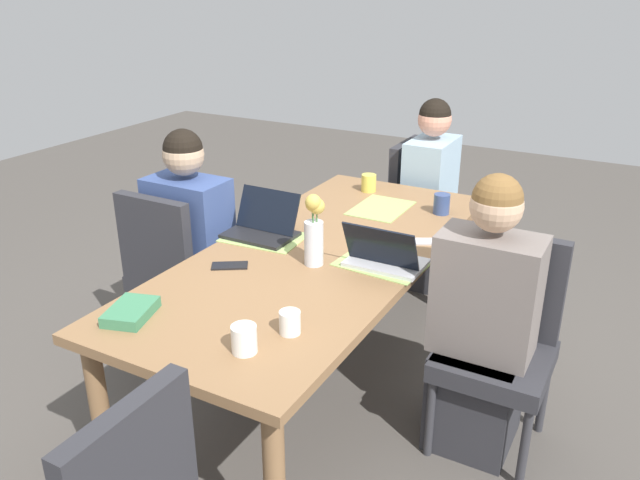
% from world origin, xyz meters
% --- Properties ---
extents(ground_plane, '(10.00, 10.00, 0.00)m').
position_xyz_m(ground_plane, '(0.00, 0.00, 0.00)').
color(ground_plane, '#4C4742').
extents(dining_table, '(2.13, 0.92, 0.73)m').
position_xyz_m(dining_table, '(0.00, 0.00, 0.66)').
color(dining_table, olive).
rests_on(dining_table, ground_plane).
extents(chair_near_left_near, '(0.44, 0.44, 0.90)m').
position_xyz_m(chair_near_left_near, '(0.07, -0.81, 0.50)').
color(chair_near_left_near, '#2D2D33').
rests_on(chair_near_left_near, ground_plane).
extents(person_near_left_near, '(0.36, 0.40, 1.19)m').
position_xyz_m(person_near_left_near, '(-0.01, -0.75, 0.53)').
color(person_near_left_near, '#2D2D33').
rests_on(person_near_left_near, ground_plane).
extents(chair_far_left_mid, '(0.44, 0.44, 0.90)m').
position_xyz_m(chair_far_left_mid, '(-0.08, 0.81, 0.50)').
color(chair_far_left_mid, '#2D2D33').
rests_on(chair_far_left_mid, ground_plane).
extents(person_far_left_mid, '(0.36, 0.40, 1.19)m').
position_xyz_m(person_far_left_mid, '(-0.00, 0.75, 0.53)').
color(person_far_left_mid, '#2D2D33').
rests_on(person_far_left_mid, ground_plane).
extents(chair_head_left_left_far, '(0.44, 0.44, 0.90)m').
position_xyz_m(chair_head_left_left_far, '(-1.40, -0.04, 0.50)').
color(chair_head_left_left_far, '#2D2D33').
rests_on(chair_head_left_left_far, ground_plane).
extents(person_head_left_left_far, '(0.40, 0.36, 1.19)m').
position_xyz_m(person_head_left_left_far, '(-1.34, 0.04, 0.53)').
color(person_head_left_left_far, '#2D2D33').
rests_on(person_head_left_left_far, ground_plane).
extents(flower_vase, '(0.08, 0.08, 0.31)m').
position_xyz_m(flower_vase, '(0.14, 0.05, 0.90)').
color(flower_vase, silver).
rests_on(flower_vase, dining_table).
extents(placemat_near_left_near, '(0.29, 0.38, 0.00)m').
position_xyz_m(placemat_near_left_near, '(-0.00, -0.30, 0.73)').
color(placemat_near_left_near, '#9EBC66').
rests_on(placemat_near_left_near, dining_table).
extents(placemat_far_left_mid, '(0.28, 0.38, 0.00)m').
position_xyz_m(placemat_far_left_mid, '(-0.00, 0.30, 0.73)').
color(placemat_far_left_mid, '#9EBC66').
rests_on(placemat_far_left_mid, dining_table).
extents(placemat_head_left_left_far, '(0.36, 0.26, 0.00)m').
position_xyz_m(placemat_head_left_left_far, '(-0.63, 0.02, 0.73)').
color(placemat_head_left_left_far, '#9EBC66').
rests_on(placemat_head_left_left_far, dining_table).
extents(laptop_far_left_mid, '(0.22, 0.32, 0.20)m').
position_xyz_m(laptop_far_left_mid, '(0.02, 0.32, 0.78)').
color(laptop_far_left_mid, silver).
rests_on(laptop_far_left_mid, dining_table).
extents(laptop_near_left_near, '(0.22, 0.32, 0.20)m').
position_xyz_m(laptop_near_left_near, '(-0.02, -0.32, 0.78)').
color(laptop_near_left_near, black).
rests_on(laptop_near_left_near, dining_table).
extents(coffee_mug_near_left, '(0.08, 0.08, 0.10)m').
position_xyz_m(coffee_mug_near_left, '(-0.86, -0.16, 0.78)').
color(coffee_mug_near_left, '#DBC64C').
rests_on(coffee_mug_near_left, dining_table).
extents(coffee_mug_near_right, '(0.08, 0.08, 0.10)m').
position_xyz_m(coffee_mug_near_right, '(-0.71, 0.32, 0.78)').
color(coffee_mug_near_right, '#33477A').
rests_on(coffee_mug_near_right, dining_table).
extents(coffee_mug_centre_left, '(0.08, 0.08, 0.09)m').
position_xyz_m(coffee_mug_centre_left, '(0.84, 0.18, 0.78)').
color(coffee_mug_centre_left, white).
rests_on(coffee_mug_centre_left, dining_table).
extents(coffee_mug_centre_right, '(0.07, 0.07, 0.08)m').
position_xyz_m(coffee_mug_centre_right, '(0.67, 0.25, 0.77)').
color(coffee_mug_centre_right, white).
rests_on(coffee_mug_centre_right, dining_table).
extents(book_red_cover, '(0.23, 0.19, 0.04)m').
position_xyz_m(book_red_cover, '(0.85, -0.31, 0.75)').
color(book_red_cover, '#3D7F56').
rests_on(book_red_cover, dining_table).
extents(phone_black, '(0.14, 0.17, 0.01)m').
position_xyz_m(phone_black, '(0.33, -0.25, 0.74)').
color(phone_black, black).
rests_on(phone_black, dining_table).
extents(phone_silver, '(0.13, 0.17, 0.01)m').
position_xyz_m(phone_silver, '(-0.31, 0.37, 0.74)').
color(phone_silver, silver).
rests_on(phone_silver, dining_table).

